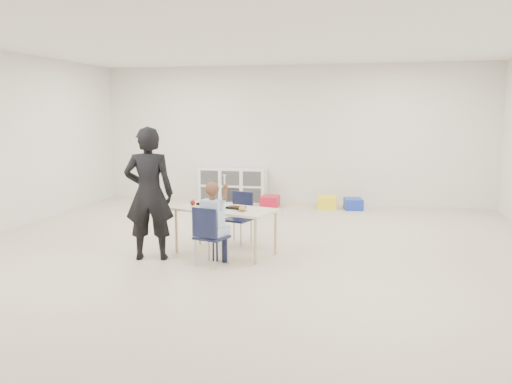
% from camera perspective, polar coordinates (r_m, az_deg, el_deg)
% --- Properties ---
extents(room, '(9.00, 9.02, 2.80)m').
position_cam_1_polar(room, '(6.74, -2.07, 4.60)').
color(room, beige).
rests_on(room, ground).
extents(table, '(1.45, 1.01, 0.61)m').
position_cam_1_polar(table, '(7.13, -3.23, -4.08)').
color(table, beige).
rests_on(table, ground).
extents(chair_near, '(0.43, 0.42, 0.73)m').
position_cam_1_polar(chair_near, '(6.59, -4.69, -4.63)').
color(chair_near, '#111533').
rests_on(chair_near, ground).
extents(chair_far, '(0.43, 0.42, 0.73)m').
position_cam_1_polar(chair_far, '(7.65, -1.98, -2.79)').
color(chair_far, '#111533').
rests_on(chair_far, ground).
extents(child, '(0.60, 0.60, 1.14)m').
position_cam_1_polar(child, '(6.55, -4.71, -2.84)').
color(child, '#AAC1E7').
rests_on(child, chair_near).
extents(lunch_tray_near, '(0.26, 0.22, 0.03)m').
position_cam_1_polar(lunch_tray_near, '(7.03, -2.13, -1.65)').
color(lunch_tray_near, black).
rests_on(lunch_tray_near, table).
extents(lunch_tray_far, '(0.26, 0.22, 0.03)m').
position_cam_1_polar(lunch_tray_far, '(7.36, -5.27, -1.23)').
color(lunch_tray_far, black).
rests_on(lunch_tray_far, table).
extents(milk_carton, '(0.09, 0.09, 0.10)m').
position_cam_1_polar(milk_carton, '(6.98, -3.75, -1.44)').
color(milk_carton, white).
rests_on(milk_carton, table).
extents(bread_roll, '(0.09, 0.09, 0.07)m').
position_cam_1_polar(bread_roll, '(6.85, -1.45, -1.76)').
color(bread_roll, tan).
rests_on(bread_roll, table).
extents(apple_near, '(0.07, 0.07, 0.07)m').
position_cam_1_polar(apple_near, '(7.20, -3.97, -1.25)').
color(apple_near, maroon).
rests_on(apple_near, table).
extents(apple_far, '(0.07, 0.07, 0.07)m').
position_cam_1_polar(apple_far, '(7.32, -6.68, -1.13)').
color(apple_far, maroon).
rests_on(apple_far, table).
extents(cubby_shelf, '(1.40, 0.40, 0.70)m').
position_cam_1_polar(cubby_shelf, '(11.27, -2.45, 0.71)').
color(cubby_shelf, white).
rests_on(cubby_shelf, ground).
extents(adult, '(0.69, 0.54, 1.68)m').
position_cam_1_polar(adult, '(6.89, -11.20, -0.17)').
color(adult, black).
rests_on(adult, ground).
extents(bin_red, '(0.34, 0.44, 0.21)m').
position_cam_1_polar(bin_red, '(10.72, 1.48, -0.99)').
color(bin_red, red).
rests_on(bin_red, ground).
extents(bin_yellow, '(0.39, 0.49, 0.23)m').
position_cam_1_polar(bin_yellow, '(10.66, 7.49, -1.06)').
color(bin_yellow, yellow).
rests_on(bin_yellow, ground).
extents(bin_blue, '(0.41, 0.48, 0.21)m').
position_cam_1_polar(bin_blue, '(10.59, 10.21, -1.24)').
color(bin_blue, '#1733AE').
rests_on(bin_blue, ground).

